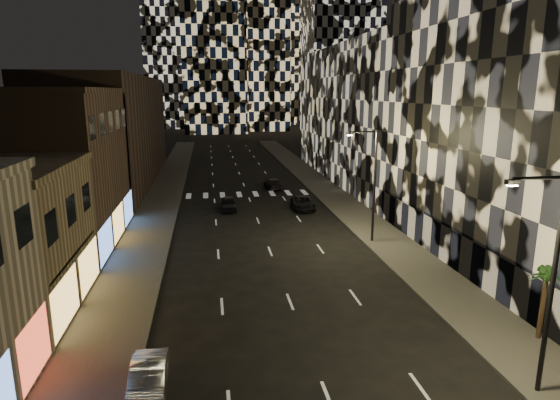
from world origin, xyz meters
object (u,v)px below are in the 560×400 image
object	(u,v)px
car_dark_oncoming	(273,184)
palm_tree	(546,279)
car_silver_parked	(148,381)
car_dark_midlane	(229,204)
streetlight_near	(548,272)
car_dark_rightlane	(303,203)
streetlight_far	(372,178)

from	to	relation	value
car_dark_oncoming	palm_tree	world-z (taller)	palm_tree
car_silver_parked	car_dark_midlane	world-z (taller)	car_dark_midlane
car_silver_parked	car_dark_midlane	distance (m)	30.58
streetlight_near	car_dark_rightlane	xyz separation A→B (m)	(-3.19, 31.68, -4.70)
streetlight_far	car_dark_midlane	size ratio (longest dim) A/B	2.22
car_dark_oncoming	palm_tree	bearing A→B (deg)	99.22
streetlight_near	palm_tree	xyz separation A→B (m)	(3.15, 3.80, -2.10)
streetlight_far	palm_tree	size ratio (longest dim) A/B	2.40
car_silver_parked	car_dark_oncoming	xyz separation A→B (m)	(10.70, 40.38, -0.01)
car_silver_parked	car_dark_rightlane	xyz separation A→B (m)	(12.36, 29.43, -0.02)
car_dark_oncoming	streetlight_far	bearing A→B (deg)	99.68
car_silver_parked	streetlight_far	bearing A→B (deg)	47.48
streetlight_near	car_silver_parked	size ratio (longest dim) A/B	2.21
streetlight_far	car_dark_rightlane	world-z (taller)	streetlight_far
streetlight_near	streetlight_far	world-z (taller)	same
palm_tree	car_dark_rightlane	bearing A→B (deg)	102.81
car_dark_midlane	car_dark_rightlane	size ratio (longest dim) A/B	0.87
streetlight_near	palm_tree	distance (m)	5.36
streetlight_near	car_silver_parked	xyz separation A→B (m)	(-15.55, 2.26, -4.68)
car_dark_rightlane	streetlight_near	bearing A→B (deg)	-82.07
streetlight_near	car_dark_oncoming	xyz separation A→B (m)	(-4.85, 42.64, -4.69)
car_dark_rightlane	palm_tree	bearing A→B (deg)	-75.02
streetlight_far	palm_tree	bearing A→B (deg)	-79.01
car_silver_parked	palm_tree	world-z (taller)	palm_tree
car_dark_midlane	car_dark_oncoming	size ratio (longest dim) A/B	0.89
palm_tree	car_silver_parked	bearing A→B (deg)	-175.28
car_silver_parked	car_dark_oncoming	bearing A→B (deg)	73.88
streetlight_near	car_dark_rightlane	world-z (taller)	streetlight_near
streetlight_far	car_silver_parked	bearing A→B (deg)	-131.24
streetlight_far	car_dark_midlane	xyz separation A→B (m)	(-10.93, 12.48, -4.66)
car_silver_parked	palm_tree	bearing A→B (deg)	3.43
car_silver_parked	car_dark_rightlane	size ratio (longest dim) A/B	0.87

